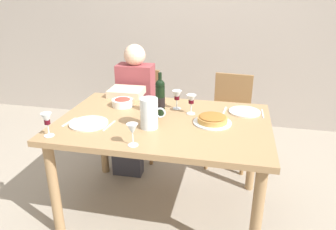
{
  "coord_description": "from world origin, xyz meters",
  "views": [
    {
      "loc": [
        0.48,
        -2.05,
        1.65
      ],
      "look_at": [
        0.03,
        0.01,
        0.8
      ],
      "focal_mm": 34.22,
      "sensor_mm": 36.0,
      "label": 1
    }
  ],
  "objects": [
    {
      "name": "water_pitcher",
      "position": [
        -0.06,
        -0.14,
        0.85
      ],
      "size": [
        0.17,
        0.12,
        0.21
      ],
      "color": "silver",
      "rests_on": "dining_table"
    },
    {
      "name": "wine_glass_right_diner",
      "position": [
        0.17,
        0.17,
        0.87
      ],
      "size": [
        0.07,
        0.07,
        0.15
      ],
      "color": "silver",
      "rests_on": "dining_table"
    },
    {
      "name": "knife_left_setting",
      "position": [
        0.7,
        0.28,
        0.76
      ],
      "size": [
        0.01,
        0.18,
        0.0
      ],
      "primitive_type": "cube",
      "rotation": [
        0.0,
        0.0,
        1.58
      ],
      "color": "silver",
      "rests_on": "dining_table"
    },
    {
      "name": "baked_tart",
      "position": [
        0.35,
        0.03,
        0.79
      ],
      "size": [
        0.27,
        0.27,
        0.06
      ],
      "color": "silver",
      "rests_on": "dining_table"
    },
    {
      "name": "wine_glass_spare",
      "position": [
        0.05,
        0.26,
        0.86
      ],
      "size": [
        0.07,
        0.07,
        0.15
      ],
      "color": "silver",
      "rests_on": "dining_table"
    },
    {
      "name": "wine_glass_centre",
      "position": [
        -0.09,
        -0.41,
        0.86
      ],
      "size": [
        0.07,
        0.07,
        0.14
      ],
      "color": "silver",
      "rests_on": "dining_table"
    },
    {
      "name": "chair_right",
      "position": [
        0.46,
        0.9,
        0.5
      ],
      "size": [
        0.44,
        0.44,
        0.87
      ],
      "rotation": [
        0.0,
        0.0,
        3.05
      ],
      "color": "olive",
      "rests_on": "ground"
    },
    {
      "name": "knife_right_setting",
      "position": [
        -0.34,
        -0.18,
        0.76
      ],
      "size": [
        0.02,
        0.18,
        0.0
      ],
      "primitive_type": "cube",
      "rotation": [
        0.0,
        0.0,
        1.49
      ],
      "color": "silver",
      "rests_on": "dining_table"
    },
    {
      "name": "dining_table",
      "position": [
        0.0,
        0.0,
        0.67
      ],
      "size": [
        1.5,
        1.0,
        0.76
      ],
      "color": "#9E7A51",
      "rests_on": "ground"
    },
    {
      "name": "chair_left",
      "position": [
        -0.45,
        0.89,
        0.5
      ],
      "size": [
        0.41,
        0.41,
        0.87
      ],
      "rotation": [
        0.0,
        0.0,
        3.16
      ],
      "color": "olive",
      "rests_on": "ground"
    },
    {
      "name": "dinner_plate_left_setting",
      "position": [
        0.57,
        0.28,
        0.77
      ],
      "size": [
        0.24,
        0.24,
        0.01
      ],
      "primitive_type": "cylinder",
      "color": "silver",
      "rests_on": "dining_table"
    },
    {
      "name": "ground_plane",
      "position": [
        0.0,
        0.0,
        0.0
      ],
      "size": [
        8.0,
        8.0,
        0.0
      ],
      "primitive_type": "plane",
      "color": "gray"
    },
    {
      "name": "fork_left_setting",
      "position": [
        0.42,
        0.28,
        0.76
      ],
      "size": [
        0.03,
        0.16,
        0.0
      ],
      "primitive_type": "cube",
      "rotation": [
        0.0,
        0.0,
        1.48
      ],
      "color": "silver",
      "rests_on": "dining_table"
    },
    {
      "name": "salad_bowl",
      "position": [
        -0.39,
        0.22,
        0.79
      ],
      "size": [
        0.17,
        0.17,
        0.07
      ],
      "color": "white",
      "rests_on": "dining_table"
    },
    {
      "name": "wine_bottle",
      "position": [
        -0.05,
        0.11,
        0.9
      ],
      "size": [
        0.07,
        0.07,
        0.32
      ],
      "color": "black",
      "rests_on": "dining_table"
    },
    {
      "name": "dinner_plate_right_setting",
      "position": [
        -0.49,
        -0.18,
        0.77
      ],
      "size": [
        0.27,
        0.27,
        0.01
      ],
      "primitive_type": "cylinder",
      "color": "silver",
      "rests_on": "dining_table"
    },
    {
      "name": "diner_left",
      "position": [
        -0.45,
        0.65,
        0.62
      ],
      "size": [
        0.34,
        0.51,
        1.16
      ],
      "rotation": [
        0.0,
        0.0,
        3.16
      ],
      "color": "#8E3D42",
      "rests_on": "ground"
    },
    {
      "name": "wine_glass_left_diner",
      "position": [
        -0.66,
        -0.4,
        0.87
      ],
      "size": [
        0.07,
        0.07,
        0.16
      ],
      "color": "silver",
      "rests_on": "dining_table"
    },
    {
      "name": "spoon_right_setting",
      "position": [
        -0.64,
        -0.18,
        0.76
      ],
      "size": [
        0.03,
        0.16,
        0.0
      ],
      "primitive_type": "cube",
      "rotation": [
        0.0,
        0.0,
        1.45
      ],
      "color": "silver",
      "rests_on": "dining_table"
    },
    {
      "name": "back_wall",
      "position": [
        0.0,
        1.91,
        1.4
      ],
      "size": [
        8.0,
        0.1,
        2.8
      ],
      "primitive_type": "cube",
      "color": "#A3998E",
      "rests_on": "ground"
    }
  ]
}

